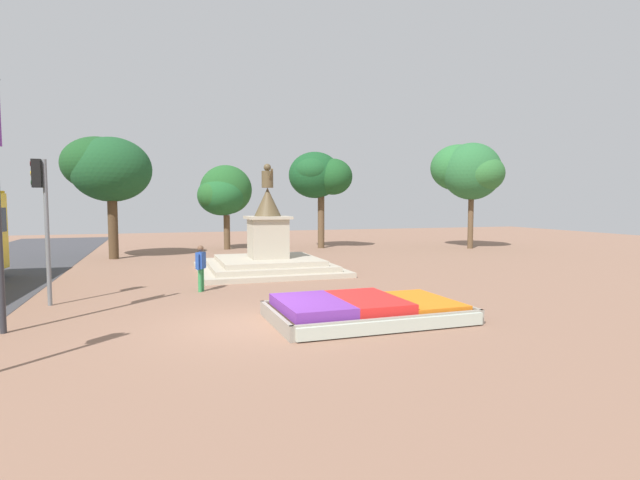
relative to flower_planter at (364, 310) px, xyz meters
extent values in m
plane|color=#8C6651|center=(-2.71, 0.36, -0.25)|extent=(77.60, 77.60, 0.00)
cube|color=#38281C|center=(0.12, 0.06, -0.09)|extent=(4.79, 2.82, 0.32)
cube|color=gray|center=(0.15, -1.35, -0.07)|extent=(4.93, 0.20, 0.36)
cube|color=gray|center=(0.09, 1.46, -0.07)|extent=(4.93, 0.20, 0.36)
cube|color=gray|center=(-2.30, 0.01, -0.07)|extent=(0.16, 2.92, 0.36)
cube|color=gray|center=(2.53, 0.11, -0.07)|extent=(0.16, 2.92, 0.36)
cube|color=#72339E|center=(-1.40, 0.02, 0.20)|extent=(1.56, 2.55, 0.26)
cube|color=red|center=(0.12, 0.06, 0.19)|extent=(1.56, 2.55, 0.25)
cube|color=orange|center=(1.63, 0.09, 0.13)|extent=(1.56, 2.55, 0.11)
cube|color=#B2BCAD|center=(0.15, -1.40, -0.07)|extent=(4.69, 0.30, 0.29)
cube|color=#B3A995|center=(-0.46, 9.48, -0.15)|extent=(5.86, 5.86, 0.20)
cube|color=#B2A893|center=(-0.46, 9.48, 0.05)|extent=(5.00, 5.00, 0.20)
cube|color=#B4A995|center=(-0.46, 9.48, 0.25)|extent=(4.15, 4.15, 0.20)
cube|color=#B2A893|center=(-0.46, 9.48, 1.18)|extent=(1.53, 1.53, 1.67)
cube|color=#B2A893|center=(-0.46, 9.48, 2.07)|extent=(1.81, 1.81, 0.12)
cone|color=brown|center=(-0.46, 9.48, 2.74)|extent=(1.15, 1.15, 1.21)
cylinder|color=brown|center=(-0.46, 9.48, 3.70)|extent=(0.49, 0.49, 0.71)
sphere|color=brown|center=(-0.46, 9.48, 4.21)|extent=(0.31, 0.31, 0.31)
cylinder|color=brown|center=(-0.40, 9.17, 3.84)|extent=(0.19, 0.47, 0.60)
cylinder|color=slate|center=(-7.95, 4.44, 1.85)|extent=(0.12, 0.12, 4.20)
cube|color=black|center=(-8.15, 4.43, 3.55)|extent=(0.25, 0.28, 0.80)
cylinder|color=#4B0808|center=(-8.29, 4.43, 3.81)|extent=(0.03, 0.14, 0.14)
cylinder|color=yellow|center=(-8.29, 4.43, 3.55)|extent=(0.03, 0.14, 0.14)
cylinder|color=#0D4211|center=(-8.29, 4.43, 3.28)|extent=(0.03, 0.14, 0.14)
cylinder|color=#338C4C|center=(-3.56, 5.50, 0.14)|extent=(0.13, 0.13, 0.77)
cylinder|color=#338C4C|center=(-3.64, 5.34, 0.14)|extent=(0.13, 0.13, 0.77)
cube|color=#264CA5|center=(-3.60, 5.42, 0.80)|extent=(0.37, 0.44, 0.55)
cylinder|color=#264CA5|center=(-3.50, 5.63, 0.77)|extent=(0.09, 0.09, 0.52)
cylinder|color=#264CA5|center=(-3.71, 5.20, 0.77)|extent=(0.09, 0.09, 0.52)
sphere|color=brown|center=(-3.60, 5.42, 1.20)|extent=(0.20, 0.20, 0.20)
cylinder|color=brown|center=(14.18, 15.95, 1.46)|extent=(0.35, 0.35, 3.42)
ellipsoid|color=#2F6E33|center=(14.46, 15.80, 4.55)|extent=(3.47, 3.38, 2.64)
ellipsoid|color=#2A6836|center=(14.22, 15.99, 4.69)|extent=(3.90, 3.38, 3.62)
ellipsoid|color=#2C6E35|center=(13.76, 16.83, 4.96)|extent=(3.64, 3.38, 3.01)
cylinder|color=#4C3823|center=(-7.19, 16.67, 1.46)|extent=(0.50, 0.50, 3.43)
ellipsoid|color=#1C4D26|center=(-7.21, 16.81, 4.43)|extent=(4.11, 3.50, 3.36)
ellipsoid|color=#1B4920|center=(-7.89, 17.32, 4.74)|extent=(3.69, 3.85, 2.84)
cylinder|color=brown|center=(5.14, 19.24, 1.43)|extent=(0.43, 0.43, 3.37)
ellipsoid|color=#184B24|center=(4.77, 19.39, 4.47)|extent=(3.38, 3.23, 2.97)
ellipsoid|color=#1B4E22|center=(5.76, 18.71, 4.35)|extent=(2.47, 2.60, 2.30)
ellipsoid|color=#1B4F26|center=(4.47, 19.04, 4.68)|extent=(2.45, 2.61, 1.92)
cylinder|color=brown|center=(-0.82, 20.14, 0.83)|extent=(0.40, 0.40, 2.16)
ellipsoid|color=#235926|center=(-1.24, 19.99, 3.16)|extent=(2.74, 2.45, 2.10)
ellipsoid|color=#205D2B|center=(-1.08, 20.27, 3.15)|extent=(3.06, 3.19, 2.52)
ellipsoid|color=#235A27|center=(-0.81, 20.34, 3.51)|extent=(3.25, 2.79, 3.09)
camera|label=1|loc=(-4.91, -11.52, 2.74)|focal=28.00mm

